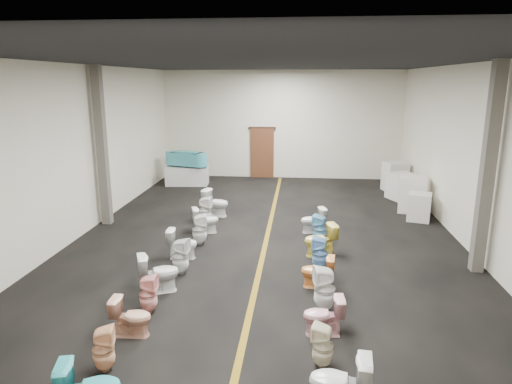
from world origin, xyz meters
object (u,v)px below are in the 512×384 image
at_px(display_table, 187,176).
at_px(toilet_left_10, 216,203).
at_px(appliance_crate_c, 401,186).
at_px(toilet_left_3, 148,294).
at_px(toilet_left_2, 131,317).
at_px(toilet_left_7, 199,229).
at_px(toilet_right_6, 320,254).
at_px(toilet_right_7, 320,240).
at_px(toilet_left_5, 180,257).
at_px(toilet_left_1, 104,349).
at_px(toilet_left_9, 205,211).
at_px(bathtub, 187,158).
at_px(toilet_right_2, 323,346).
at_px(toilet_left_6, 182,244).
at_px(toilet_right_1, 340,383).
at_px(toilet_right_4, 325,289).
at_px(toilet_right_8, 320,229).
at_px(toilet_left_4, 159,273).
at_px(toilet_right_3, 323,316).
at_px(toilet_right_9, 313,220).
at_px(toilet_left_8, 205,220).
at_px(appliance_crate_b, 412,194).
at_px(appliance_crate_a, 419,207).
at_px(toilet_right_5, 318,272).

height_order(display_table, toilet_left_10, toilet_left_10).
relative_size(appliance_crate_c, toilet_left_3, 1.28).
height_order(toilet_left_2, toilet_left_7, toilet_left_7).
height_order(toilet_right_6, toilet_right_7, toilet_right_7).
bearing_deg(toilet_left_5, toilet_left_1, -175.52).
xyz_separation_m(toilet_left_9, toilet_right_6, (3.19, -2.98, -0.03)).
xyz_separation_m(toilet_left_5, toilet_left_10, (-0.04, 4.39, 0.01)).
xyz_separation_m(bathtub, toilet_right_2, (4.89, -11.57, -0.73)).
xyz_separation_m(toilet_left_6, toilet_left_9, (-0.01, 2.59, 0.06)).
distance_m(toilet_right_1, toilet_right_2, 0.90).
bearing_deg(toilet_right_4, appliance_crate_c, 150.14).
distance_m(toilet_left_2, toilet_left_6, 3.37).
distance_m(toilet_left_9, toilet_right_8, 3.50).
bearing_deg(toilet_left_4, toilet_right_3, -135.53).
relative_size(toilet_right_3, toilet_right_9, 0.97).
bearing_deg(toilet_left_3, toilet_right_8, -41.46).
bearing_deg(toilet_left_8, toilet_left_9, -7.49).
distance_m(toilet_left_8, toilet_right_9, 2.95).
distance_m(toilet_right_1, toilet_right_3, 1.77).
relative_size(appliance_crate_b, toilet_right_3, 1.65).
height_order(display_table, toilet_left_3, display_table).
xyz_separation_m(bathtub, toilet_left_3, (1.85, -10.25, -0.71)).
bearing_deg(toilet_left_6, toilet_right_4, -127.32).
bearing_deg(appliance_crate_c, toilet_right_2, -107.43).
bearing_deg(appliance_crate_a, toilet_left_7, -156.02).
bearing_deg(toilet_right_1, toilet_left_7, -146.23).
height_order(appliance_crate_c, toilet_left_6, appliance_crate_c).
bearing_deg(toilet_right_5, toilet_right_8, -176.79).
bearing_deg(display_table, toilet_right_8, -51.59).
distance_m(toilet_left_4, toilet_left_9, 4.37).
bearing_deg(toilet_right_1, display_table, -152.25).
height_order(display_table, appliance_crate_b, appliance_crate_b).
relative_size(toilet_left_1, toilet_right_9, 1.00).
bearing_deg(toilet_left_2, appliance_crate_c, -35.13).
distance_m(appliance_crate_b, toilet_left_3, 9.51).
distance_m(display_table, toilet_left_6, 7.85).
bearing_deg(toilet_right_4, toilet_left_2, -80.12).
height_order(toilet_left_1, toilet_left_9, toilet_left_9).
bearing_deg(toilet_right_2, display_table, -141.20).
height_order(bathtub, toilet_left_8, bathtub).
distance_m(toilet_left_7, toilet_left_9, 1.68).
xyz_separation_m(toilet_left_9, toilet_right_4, (3.21, -4.83, 0.01)).
relative_size(display_table, toilet_left_10, 2.00).
height_order(toilet_right_7, toilet_right_8, toilet_right_7).
relative_size(toilet_right_2, toilet_right_7, 0.87).
bearing_deg(toilet_right_6, toilet_left_9, -124.08).
distance_m(toilet_left_9, toilet_right_6, 4.37).
bearing_deg(toilet_left_2, toilet_left_9, -1.59).
relative_size(bathtub, toilet_right_4, 2.11).
distance_m(toilet_left_1, toilet_left_5, 3.43).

